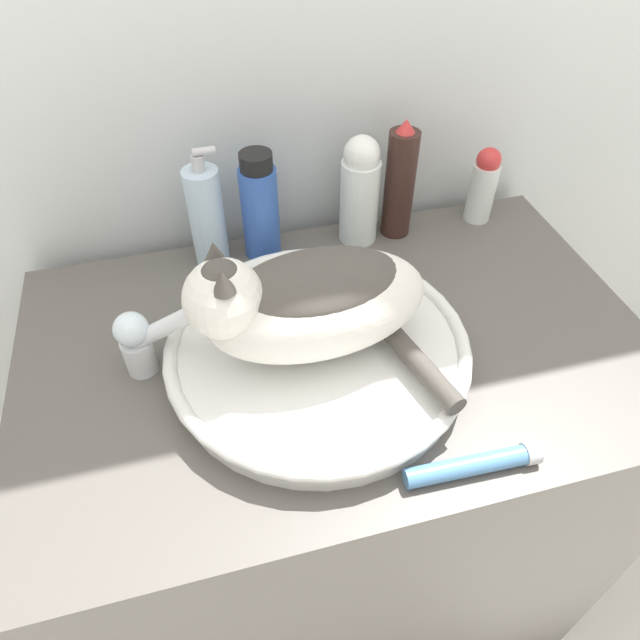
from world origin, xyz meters
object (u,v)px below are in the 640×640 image
Objects in this scene: lotion_bottle_white at (360,190)px; shampoo_bottle_tall at (260,208)px; hairspray_can_black at (400,183)px; deodorant_stick at (483,185)px; cream_tube at (475,465)px; soap_pump_bottle at (207,217)px; faucet at (142,339)px; cat at (307,300)px.

lotion_bottle_white is 1.03× the size of shampoo_bottle_tall.
lotion_bottle_white is 0.91× the size of hairspray_can_black.
deodorant_stick is at bearing -0.00° from lotion_bottle_white.
lotion_bottle_white is 0.50m from cream_tube.
shampoo_bottle_tall is at bearing 180.00° from hairspray_can_black.
deodorant_stick is 0.66× the size of hairspray_can_black.
shampoo_bottle_tall is 0.09m from soap_pump_bottle.
soap_pump_bottle is (0.12, 0.22, 0.03)m from faucet.
deodorant_stick reaches higher than faucet.
cream_tube is at bearing -116.21° from deodorant_stick.
cat is at bearing 125.48° from cream_tube.
lotion_bottle_white is at bearing 0.00° from soap_pump_bottle.
soap_pump_bottle is at bearing 180.00° from hairspray_can_black.
hairspray_can_black reaches higher than shampoo_bottle_tall.
soap_pump_bottle is (-0.50, 0.00, 0.02)m from deodorant_stick.
faucet is 0.31m from shampoo_bottle_tall.
soap_pump_bottle reaches higher than cream_tube.
cream_tube is at bearing -90.82° from lotion_bottle_white.
lotion_bottle_white is at bearing 0.00° from shampoo_bottle_tall.
soap_pump_bottle is 0.33m from hairspray_can_black.
shampoo_bottle_tall is (-0.01, 0.28, -0.04)m from cat.
cat is at bearing -70.09° from soap_pump_bottle.
cat is 1.63× the size of lotion_bottle_white.
hairspray_can_black is at bearing 0.00° from shampoo_bottle_tall.
cat reaches higher than lotion_bottle_white.
cat is 1.52× the size of soap_pump_bottle.
faucet is at bearing -159.95° from deodorant_stick.
deodorant_stick is at bearing 0.00° from hairspray_can_black.
cat reaches higher than soap_pump_bottle.
cat is 1.68× the size of shampoo_bottle_tall.
soap_pump_bottle is at bearing 117.26° from cream_tube.
hairspray_can_black is at bearing 0.00° from soap_pump_bottle.
soap_pump_bottle reaches higher than faucet.
shampoo_bottle_tall reaches higher than deodorant_stick.
hairspray_can_black is at bearing 80.90° from cream_tube.
soap_pump_bottle is at bearing 180.00° from shampoo_bottle_tall.
soap_pump_bottle reaches higher than deodorant_stick.
faucet is 0.51m from hairspray_can_black.
soap_pump_bottle is at bearing 180.00° from deodorant_stick.
soap_pump_bottle is (-0.26, -0.00, -0.01)m from lotion_bottle_white.
faucet is 0.66m from deodorant_stick.
hairspray_can_black reaches higher than lotion_bottle_white.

